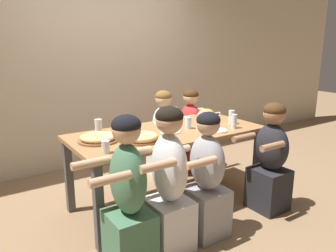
{
  "coord_description": "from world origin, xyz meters",
  "views": [
    {
      "loc": [
        -1.74,
        -2.62,
        1.63
      ],
      "look_at": [
        0.0,
        0.0,
        0.83
      ],
      "focal_mm": 35.0,
      "sensor_mm": 36.0,
      "label": 1
    }
  ],
  "objects_px": {
    "empty_plate_b": "(163,123)",
    "diner_far_midright": "(164,137)",
    "drinking_glass_d": "(98,126)",
    "diner_near_midleft": "(169,185)",
    "empty_plate_c": "(217,130)",
    "diner_near_left": "(128,198)",
    "skillet_bowl": "(206,114)",
    "drinking_glass_j": "(106,147)",
    "diner_near_right": "(270,161)",
    "pizza_board_main": "(142,138)",
    "drinking_glass_b": "(174,114)",
    "pizza_board_second": "(98,138)",
    "diner_far_right": "(190,133)",
    "drinking_glass_a": "(234,122)",
    "drinking_glass_e": "(231,118)",
    "drinking_glass_c": "(130,123)",
    "empty_plate_a": "(170,132)",
    "diner_near_center": "(206,180)",
    "drinking_glass_h": "(188,124)",
    "drinking_glass_f": "(200,120)",
    "drinking_glass_i": "(200,126)",
    "drinking_glass_g": "(127,127)"
  },
  "relations": [
    {
      "from": "diner_near_left",
      "to": "diner_near_midleft",
      "type": "distance_m",
      "value": 0.36
    },
    {
      "from": "pizza_board_second",
      "to": "drinking_glass_d",
      "type": "relative_size",
      "value": 2.82
    },
    {
      "from": "drinking_glass_f",
      "to": "diner_far_right",
      "type": "xyz_separation_m",
      "value": [
        0.41,
        0.69,
        -0.36
      ]
    },
    {
      "from": "diner_near_center",
      "to": "diner_near_midleft",
      "type": "height_order",
      "value": "diner_near_midleft"
    },
    {
      "from": "empty_plate_b",
      "to": "diner_far_midright",
      "type": "bearing_deg",
      "value": 56.69
    },
    {
      "from": "empty_plate_c",
      "to": "diner_near_left",
      "type": "bearing_deg",
      "value": -161.95
    },
    {
      "from": "drinking_glass_j",
      "to": "diner_near_right",
      "type": "xyz_separation_m",
      "value": [
        1.55,
        -0.37,
        -0.32
      ]
    },
    {
      "from": "drinking_glass_d",
      "to": "diner_near_center",
      "type": "bearing_deg",
      "value": -61.79
    },
    {
      "from": "empty_plate_a",
      "to": "drinking_glass_e",
      "type": "relative_size",
      "value": 1.34
    },
    {
      "from": "skillet_bowl",
      "to": "drinking_glass_a",
      "type": "distance_m",
      "value": 0.5
    },
    {
      "from": "pizza_board_main",
      "to": "drinking_glass_b",
      "type": "distance_m",
      "value": 0.89
    },
    {
      "from": "empty_plate_a",
      "to": "diner_near_left",
      "type": "relative_size",
      "value": 0.17
    },
    {
      "from": "diner_near_center",
      "to": "diner_near_right",
      "type": "height_order",
      "value": "diner_near_center"
    },
    {
      "from": "pizza_board_second",
      "to": "drinking_glass_h",
      "type": "height_order",
      "value": "drinking_glass_h"
    },
    {
      "from": "drinking_glass_d",
      "to": "drinking_glass_b",
      "type": "bearing_deg",
      "value": 0.83
    },
    {
      "from": "drinking_glass_j",
      "to": "empty_plate_c",
      "type": "bearing_deg",
      "value": 0.91
    },
    {
      "from": "drinking_glass_e",
      "to": "diner_near_center",
      "type": "xyz_separation_m",
      "value": [
        -0.79,
        -0.53,
        -0.34
      ]
    },
    {
      "from": "drinking_glass_b",
      "to": "drinking_glass_h",
      "type": "distance_m",
      "value": 0.41
    },
    {
      "from": "drinking_glass_j",
      "to": "diner_near_right",
      "type": "distance_m",
      "value": 1.63
    },
    {
      "from": "skillet_bowl",
      "to": "diner_near_center",
      "type": "height_order",
      "value": "diner_near_center"
    },
    {
      "from": "empty_plate_a",
      "to": "empty_plate_c",
      "type": "bearing_deg",
      "value": -27.31
    },
    {
      "from": "drinking_glass_j",
      "to": "skillet_bowl",
      "type": "bearing_deg",
      "value": 19.0
    },
    {
      "from": "pizza_board_second",
      "to": "drinking_glass_a",
      "type": "distance_m",
      "value": 1.38
    },
    {
      "from": "drinking_glass_a",
      "to": "diner_far_right",
      "type": "xyz_separation_m",
      "value": [
        0.17,
        0.95,
        -0.36
      ]
    },
    {
      "from": "empty_plate_a",
      "to": "drinking_glass_d",
      "type": "relative_size",
      "value": 1.56
    },
    {
      "from": "drinking_glass_h",
      "to": "diner_near_left",
      "type": "height_order",
      "value": "diner_near_left"
    },
    {
      "from": "skillet_bowl",
      "to": "drinking_glass_a",
      "type": "xyz_separation_m",
      "value": [
        -0.06,
        -0.5,
        0.01
      ]
    },
    {
      "from": "empty_plate_a",
      "to": "drinking_glass_a",
      "type": "xyz_separation_m",
      "value": [
        0.63,
        -0.23,
        0.06
      ]
    },
    {
      "from": "pizza_board_second",
      "to": "drinking_glass_a",
      "type": "xyz_separation_m",
      "value": [
        1.34,
        -0.33,
        0.03
      ]
    },
    {
      "from": "pizza_board_main",
      "to": "diner_near_right",
      "type": "relative_size",
      "value": 0.28
    },
    {
      "from": "diner_near_right",
      "to": "diner_far_midright",
      "type": "xyz_separation_m",
      "value": [
        -0.39,
        1.32,
        -0.01
      ]
    },
    {
      "from": "empty_plate_c",
      "to": "drinking_glass_g",
      "type": "bearing_deg",
      "value": 152.1
    },
    {
      "from": "diner_far_right",
      "to": "diner_near_midleft",
      "type": "height_order",
      "value": "diner_near_midleft"
    },
    {
      "from": "drinking_glass_a",
      "to": "drinking_glass_h",
      "type": "distance_m",
      "value": 0.47
    },
    {
      "from": "skillet_bowl",
      "to": "drinking_glass_g",
      "type": "relative_size",
      "value": 2.02
    },
    {
      "from": "drinking_glass_i",
      "to": "drinking_glass_h",
      "type": "bearing_deg",
      "value": 111.05
    },
    {
      "from": "drinking_glass_c",
      "to": "empty_plate_b",
      "type": "bearing_deg",
      "value": -0.84
    },
    {
      "from": "drinking_glass_c",
      "to": "drinking_glass_e",
      "type": "height_order",
      "value": "drinking_glass_e"
    },
    {
      "from": "drinking_glass_d",
      "to": "diner_near_midleft",
      "type": "relative_size",
      "value": 0.11
    },
    {
      "from": "skillet_bowl",
      "to": "empty_plate_c",
      "type": "bearing_deg",
      "value": -119.17
    },
    {
      "from": "pizza_board_main",
      "to": "drinking_glass_b",
      "type": "relative_size",
      "value": 2.05
    },
    {
      "from": "pizza_board_second",
      "to": "drinking_glass_g",
      "type": "height_order",
      "value": "drinking_glass_g"
    },
    {
      "from": "pizza_board_main",
      "to": "skillet_bowl",
      "type": "bearing_deg",
      "value": 19.75
    },
    {
      "from": "skillet_bowl",
      "to": "drinking_glass_i",
      "type": "xyz_separation_m",
      "value": [
        -0.4,
        -0.38,
        -0.0
      ]
    },
    {
      "from": "drinking_glass_c",
      "to": "diner_near_right",
      "type": "height_order",
      "value": "diner_near_right"
    },
    {
      "from": "skillet_bowl",
      "to": "drinking_glass_e",
      "type": "distance_m",
      "value": 0.35
    },
    {
      "from": "drinking_glass_c",
      "to": "drinking_glass_i",
      "type": "relative_size",
      "value": 1.17
    },
    {
      "from": "pizza_board_second",
      "to": "skillet_bowl",
      "type": "xyz_separation_m",
      "value": [
        1.39,
        0.16,
        0.02
      ]
    },
    {
      "from": "empty_plate_a",
      "to": "drinking_glass_i",
      "type": "height_order",
      "value": "drinking_glass_i"
    },
    {
      "from": "empty_plate_c",
      "to": "drinking_glass_i",
      "type": "xyz_separation_m",
      "value": [
        -0.13,
        0.11,
        0.04
      ]
    }
  ]
}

